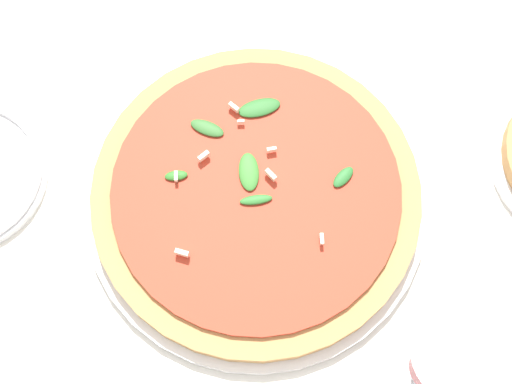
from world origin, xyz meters
The scene contains 3 objects.
ground_plane centered at (0.00, 0.00, 0.00)m, with size 6.00×6.00×0.00m, color silver.
pizza_arugula_main centered at (-0.01, 0.04, 0.02)m, with size 0.37×0.37×0.05m.
wine_glass centered at (0.22, 0.10, 0.12)m, with size 0.08×0.08×0.17m.
Camera 1 is at (0.23, -0.07, 0.73)m, focal length 50.00 mm.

